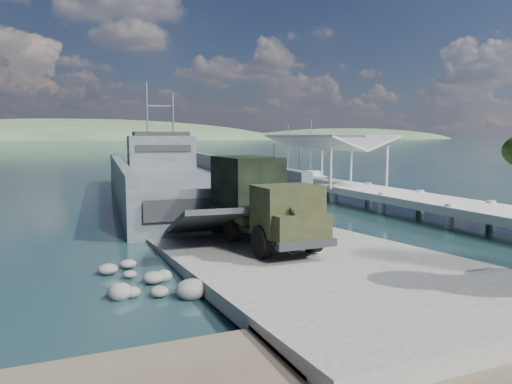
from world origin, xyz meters
name	(u,v)px	position (x,y,z in m)	size (l,w,h in m)	color
ground	(306,266)	(0.00, 0.00, 0.00)	(1400.00, 1400.00, 0.00)	#163436
boat_ramp	(319,266)	(0.00, -1.00, 0.25)	(10.00, 18.00, 0.50)	slate
shoreline_rocks	(149,280)	(-6.20, 0.50, 0.00)	(3.20, 5.60, 0.90)	#61615E
distant_headlands	(99,140)	(50.00, 560.00, 0.00)	(1000.00, 240.00, 48.00)	#3A5635
pier	(333,178)	(13.00, 18.77, 1.60)	(6.40, 44.00, 6.10)	#A5A59B
landing_craft	(178,187)	(0.65, 22.87, 0.94)	(13.16, 39.31, 11.48)	#40494C
military_truck	(259,200)	(-0.77, 3.01, 2.35)	(2.70, 8.07, 3.73)	black
soldier	(294,240)	(-1.12, -1.02, 1.35)	(0.62, 0.41, 1.71)	black
sailboat_near	(311,178)	(18.52, 32.23, 0.39)	(2.73, 6.16, 7.24)	#B8B8B8
sailboat_far	(289,177)	(16.98, 34.81, 0.35)	(2.90, 5.62, 6.58)	#B8B8B8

